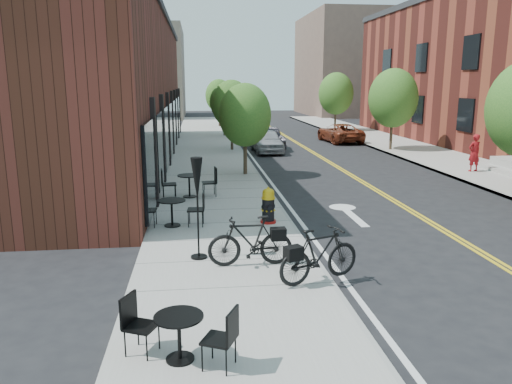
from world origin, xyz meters
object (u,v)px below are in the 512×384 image
parked_car_c (248,123)px  pedestrian (474,153)px  fire_hydrant (268,206)px  bicycle_left (250,241)px  bistro_set_a (179,331)px  parked_car_a (267,141)px  bistro_set_c (189,183)px  bicycle_right (319,255)px  parked_car_b (267,138)px  patio_umbrella (197,187)px  bistro_set_b (172,209)px  parked_car_far (340,133)px

parked_car_c → pedestrian: 21.48m
fire_hydrant → pedestrian: size_ratio=0.62×
bicycle_left → parked_car_c: (3.08, 30.30, 0.11)m
pedestrian → bistro_set_a: bearing=36.2°
parked_car_a → pedestrian: bearing=-45.7°
fire_hydrant → bistro_set_c: size_ratio=0.54×
bistro_set_a → bistro_set_c: 10.27m
bicycle_right → bistro_set_c: 8.14m
bistro_set_a → parked_car_c: bearing=107.4°
bistro_set_c → parked_car_c: bearing=73.4°
bicycle_right → parked_car_a: bearing=-26.5°
bistro_set_c → parked_car_b: 13.82m
bicycle_right → parked_car_a: parked_car_a is taller
bistro_set_a → parked_car_b: 23.77m
bicycle_right → bistro_set_a: size_ratio=1.12×
bistro_set_a → patio_umbrella: 4.35m
parked_car_a → patio_umbrella: bearing=-103.6°
bistro_set_b → patio_umbrella: 2.94m
bistro_set_b → bistro_set_c: (0.43, 3.48, 0.02)m
fire_hydrant → parked_car_a: parked_car_a is taller
fire_hydrant → parked_car_b: (2.26, 16.52, 0.04)m
bicycle_left → pedestrian: size_ratio=1.10×
bistro_set_a → patio_umbrella: patio_umbrella is taller
bicycle_left → bistro_set_c: 6.83m
pedestrian → fire_hydrant: bearing=22.7°
parked_car_far → bistro_set_a: bearing=64.8°
fire_hydrant → bistro_set_a: (-2.22, -6.83, -0.04)m
fire_hydrant → pedestrian: bearing=13.2°
bistro_set_b → parked_car_c: size_ratio=0.33×
patio_umbrella → parked_car_far: patio_umbrella is taller
fire_hydrant → parked_car_b: size_ratio=0.26×
fire_hydrant → bistro_set_b: (-2.64, -0.03, -0.00)m
bistro_set_a → bistro_set_c: bistro_set_c is taller
bicycle_left → bistro_set_b: bearing=-151.3°
bicycle_right → bistro_set_b: (-3.04, 4.24, -0.07)m
bicycle_left → bistro_set_c: (-1.37, 6.69, -0.04)m
parked_car_far → parked_car_b: bearing=23.8°
pedestrian → bistro_set_c: bearing=4.1°
bistro_set_b → parked_car_c: parked_car_c is taller
bistro_set_b → parked_car_a: (4.70, 15.06, 0.08)m
bistro_set_a → pedestrian: (12.31, 13.89, 0.38)m
patio_umbrella → parked_car_far: bearing=66.6°
parked_car_a → bistro_set_b: bearing=-108.2°
parked_car_far → parked_car_a: bearing=33.7°
bistro_set_b → parked_car_b: parked_car_b is taller
bistro_set_a → parked_car_c: parked_car_c is taller
pedestrian → bistro_set_b: bearing=16.9°
bistro_set_a → pedestrian: pedestrian is taller
bicycle_right → bistro_set_b: bicycle_right is taller
patio_umbrella → bicycle_right: bearing=-34.8°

